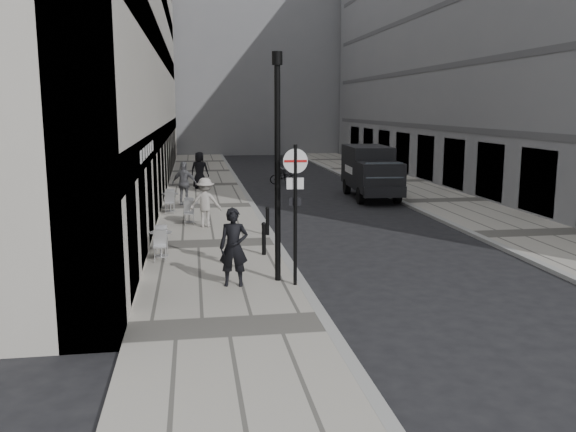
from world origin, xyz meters
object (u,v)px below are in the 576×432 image
object	(u,v)px
walking_man	(234,247)
cyclist	(284,172)
lamppost	(277,157)
panel_van	(370,169)
sign_post	(295,196)

from	to	relation	value
walking_man	cyclist	size ratio (longest dim) A/B	1.09
lamppost	panel_van	distance (m)	15.69
panel_van	cyclist	size ratio (longest dim) A/B	3.09
walking_man	cyclist	world-z (taller)	walking_man
walking_man	lamppost	xyz separation A→B (m)	(1.12, 0.31, 2.16)
sign_post	lamppost	bearing A→B (deg)	132.28
walking_man	lamppost	bearing A→B (deg)	24.22
lamppost	panel_van	bearing A→B (deg)	65.05
lamppost	cyclist	world-z (taller)	lamppost
lamppost	cyclist	distance (m)	20.62
lamppost	walking_man	bearing A→B (deg)	-164.73
walking_man	panel_van	world-z (taller)	panel_van
sign_post	walking_man	bearing A→B (deg)	178.11
walking_man	panel_van	xyz separation A→B (m)	(7.70, 14.44, 0.34)
lamppost	panel_van	size ratio (longest dim) A/B	1.03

